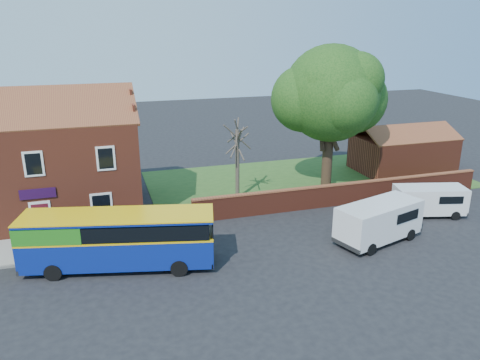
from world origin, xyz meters
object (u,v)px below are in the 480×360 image
object	(u,v)px
large_tree	(331,96)
van_far	(430,200)
bus	(113,238)
van_near	(379,220)

from	to	relation	value
large_tree	van_far	bearing A→B (deg)	-60.77
bus	van_far	xyz separation A→B (m)	(20.50, 1.13, -0.58)
van_near	large_tree	distance (m)	11.34
van_near	bus	bearing A→B (deg)	158.17
van_near	large_tree	bearing A→B (deg)	64.27
bus	large_tree	xyz separation A→B (m)	(16.51, 8.27, 5.49)
van_far	large_tree	distance (m)	10.19
bus	van_far	world-z (taller)	bus
van_near	van_far	bearing A→B (deg)	7.13
bus	large_tree	bearing A→B (deg)	39.74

